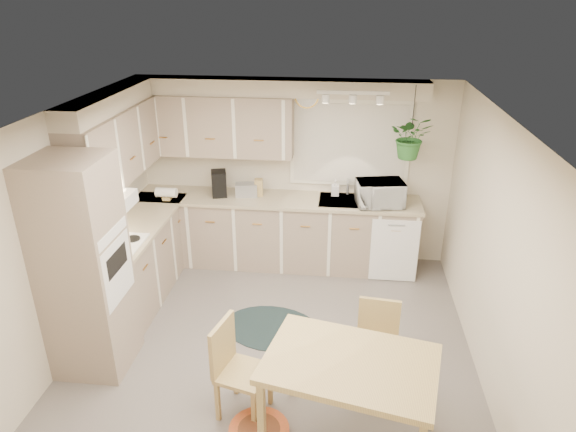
{
  "coord_description": "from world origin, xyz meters",
  "views": [
    {
      "loc": [
        0.62,
        -4.2,
        3.38
      ],
      "look_at": [
        0.09,
        0.55,
        1.25
      ],
      "focal_mm": 32.0,
      "sensor_mm": 36.0,
      "label": 1
    }
  ],
  "objects_px": {
    "microwave": "(380,191)",
    "chair_left": "(244,371)",
    "chair_back": "(376,350)",
    "braided_rug": "(272,328)",
    "dining_table": "(348,402)"
  },
  "relations": [
    {
      "from": "chair_left",
      "to": "microwave",
      "type": "distance_m",
      "value": 2.92
    },
    {
      "from": "dining_table",
      "to": "microwave",
      "type": "bearing_deg",
      "value": 83.1
    },
    {
      "from": "dining_table",
      "to": "microwave",
      "type": "height_order",
      "value": "microwave"
    },
    {
      "from": "chair_left",
      "to": "chair_back",
      "type": "xyz_separation_m",
      "value": [
        1.12,
        0.43,
        -0.02
      ]
    },
    {
      "from": "dining_table",
      "to": "chair_left",
      "type": "height_order",
      "value": "chair_left"
    },
    {
      "from": "chair_left",
      "to": "braided_rug",
      "type": "height_order",
      "value": "chair_left"
    },
    {
      "from": "dining_table",
      "to": "chair_left",
      "type": "distance_m",
      "value": 0.91
    },
    {
      "from": "braided_rug",
      "to": "microwave",
      "type": "distance_m",
      "value": 2.1
    },
    {
      "from": "chair_left",
      "to": "microwave",
      "type": "xyz_separation_m",
      "value": [
        1.21,
        2.56,
        0.69
      ]
    },
    {
      "from": "dining_table",
      "to": "chair_left",
      "type": "relative_size",
      "value": 1.46
    },
    {
      "from": "dining_table",
      "to": "chair_back",
      "type": "xyz_separation_m",
      "value": [
        0.24,
        0.65,
        0.01
      ]
    },
    {
      "from": "microwave",
      "to": "chair_left",
      "type": "bearing_deg",
      "value": -126.22
    },
    {
      "from": "dining_table",
      "to": "braided_rug",
      "type": "distance_m",
      "value": 1.69
    },
    {
      "from": "dining_table",
      "to": "microwave",
      "type": "relative_size",
      "value": 2.3
    },
    {
      "from": "braided_rug",
      "to": "microwave",
      "type": "xyz_separation_m",
      "value": [
        1.15,
        1.36,
        1.12
      ]
    }
  ]
}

